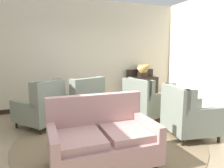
{
  "coord_description": "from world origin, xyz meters",
  "views": [
    {
      "loc": [
        -1.24,
        -3.25,
        1.63
      ],
      "look_at": [
        0.2,
        0.69,
        0.97
      ],
      "focal_mm": 33.21,
      "sensor_mm": 36.0,
      "label": 1
    }
  ],
  "objects_px": {
    "porcelain_vase": "(109,105)",
    "armchair_near_window": "(145,103)",
    "settee": "(102,139)",
    "gramophone": "(145,68)",
    "coffee_table": "(107,118)",
    "armchair_far_left": "(83,102)",
    "sideboard": "(142,88)",
    "armchair_foreground_right": "(41,108)",
    "armchair_beside_settee": "(188,116)",
    "side_table": "(132,103)"
  },
  "relations": [
    {
      "from": "porcelain_vase",
      "to": "armchair_near_window",
      "type": "xyz_separation_m",
      "value": [
        1.1,
        0.64,
        -0.21
      ]
    },
    {
      "from": "coffee_table",
      "to": "side_table",
      "type": "xyz_separation_m",
      "value": [
        0.92,
        0.8,
        0.03
      ]
    },
    {
      "from": "porcelain_vase",
      "to": "side_table",
      "type": "xyz_separation_m",
      "value": [
        0.88,
        0.84,
        -0.24
      ]
    },
    {
      "from": "coffee_table",
      "to": "porcelain_vase",
      "type": "height_order",
      "value": "porcelain_vase"
    },
    {
      "from": "armchair_near_window",
      "to": "side_table",
      "type": "distance_m",
      "value": 0.3
    },
    {
      "from": "armchair_foreground_right",
      "to": "armchair_far_left",
      "type": "relative_size",
      "value": 1.07
    },
    {
      "from": "armchair_foreground_right",
      "to": "armchair_beside_settee",
      "type": "bearing_deg",
      "value": 111.55
    },
    {
      "from": "armchair_far_left",
      "to": "sideboard",
      "type": "distance_m",
      "value": 2.22
    },
    {
      "from": "porcelain_vase",
      "to": "armchair_foreground_right",
      "type": "bearing_deg",
      "value": 140.81
    },
    {
      "from": "armchair_far_left",
      "to": "armchair_beside_settee",
      "type": "relative_size",
      "value": 1.09
    },
    {
      "from": "settee",
      "to": "gramophone",
      "type": "relative_size",
      "value": 2.4
    },
    {
      "from": "settee",
      "to": "armchair_far_left",
      "type": "bearing_deg",
      "value": 84.54
    },
    {
      "from": "coffee_table",
      "to": "armchair_far_left",
      "type": "bearing_deg",
      "value": 99.59
    },
    {
      "from": "armchair_far_left",
      "to": "armchair_beside_settee",
      "type": "distance_m",
      "value": 2.37
    },
    {
      "from": "settee",
      "to": "sideboard",
      "type": "height_order",
      "value": "sideboard"
    },
    {
      "from": "coffee_table",
      "to": "armchair_beside_settee",
      "type": "distance_m",
      "value": 1.53
    },
    {
      "from": "porcelain_vase",
      "to": "sideboard",
      "type": "bearing_deg",
      "value": 49.06
    },
    {
      "from": "settee",
      "to": "porcelain_vase",
      "type": "bearing_deg",
      "value": 64.32
    },
    {
      "from": "armchair_foreground_right",
      "to": "armchair_far_left",
      "type": "xyz_separation_m",
      "value": [
        0.95,
        0.25,
        0.0
      ]
    },
    {
      "from": "side_table",
      "to": "settee",
      "type": "bearing_deg",
      "value": -126.91
    },
    {
      "from": "sideboard",
      "to": "gramophone",
      "type": "bearing_deg",
      "value": -61.21
    },
    {
      "from": "porcelain_vase",
      "to": "gramophone",
      "type": "height_order",
      "value": "gramophone"
    },
    {
      "from": "sideboard",
      "to": "gramophone",
      "type": "height_order",
      "value": "gramophone"
    },
    {
      "from": "armchair_foreground_right",
      "to": "gramophone",
      "type": "xyz_separation_m",
      "value": [
        3.05,
        1.02,
        0.69
      ]
    },
    {
      "from": "armchair_foreground_right",
      "to": "side_table",
      "type": "bearing_deg",
      "value": 137.36
    },
    {
      "from": "armchair_beside_settee",
      "to": "armchair_far_left",
      "type": "bearing_deg",
      "value": 51.56
    },
    {
      "from": "armchair_near_window",
      "to": "gramophone",
      "type": "bearing_deg",
      "value": -49.06
    },
    {
      "from": "settee",
      "to": "coffee_table",
      "type": "bearing_deg",
      "value": 67.34
    },
    {
      "from": "armchair_near_window",
      "to": "armchair_far_left",
      "type": "height_order",
      "value": "armchair_far_left"
    },
    {
      "from": "porcelain_vase",
      "to": "armchair_near_window",
      "type": "relative_size",
      "value": 0.34
    },
    {
      "from": "armchair_beside_settee",
      "to": "sideboard",
      "type": "xyz_separation_m",
      "value": [
        0.41,
        2.58,
        0.06
      ]
    },
    {
      "from": "coffee_table",
      "to": "porcelain_vase",
      "type": "relative_size",
      "value": 2.09
    },
    {
      "from": "armchair_beside_settee",
      "to": "armchair_foreground_right",
      "type": "bearing_deg",
      "value": 68.37
    },
    {
      "from": "armchair_foreground_right",
      "to": "armchair_far_left",
      "type": "distance_m",
      "value": 0.98
    },
    {
      "from": "armchair_near_window",
      "to": "armchair_foreground_right",
      "type": "xyz_separation_m",
      "value": [
        -2.3,
        0.33,
        -0.0
      ]
    },
    {
      "from": "armchair_beside_settee",
      "to": "porcelain_vase",
      "type": "bearing_deg",
      "value": 78.4
    },
    {
      "from": "porcelain_vase",
      "to": "armchair_beside_settee",
      "type": "xyz_separation_m",
      "value": [
        1.4,
        -0.49,
        -0.22
      ]
    },
    {
      "from": "coffee_table",
      "to": "settee",
      "type": "xyz_separation_m",
      "value": [
        -0.39,
        -0.95,
        0.03
      ]
    },
    {
      "from": "settee",
      "to": "gramophone",
      "type": "distance_m",
      "value": 3.76
    },
    {
      "from": "coffee_table",
      "to": "gramophone",
      "type": "xyz_separation_m",
      "value": [
        1.9,
        1.95,
        0.74
      ]
    },
    {
      "from": "settee",
      "to": "sideboard",
      "type": "distance_m",
      "value": 3.74
    },
    {
      "from": "armchair_beside_settee",
      "to": "sideboard",
      "type": "relative_size",
      "value": 0.94
    },
    {
      "from": "gramophone",
      "to": "porcelain_vase",
      "type": "bearing_deg",
      "value": -133.05
    },
    {
      "from": "armchair_foreground_right",
      "to": "gramophone",
      "type": "height_order",
      "value": "gramophone"
    },
    {
      "from": "armchair_far_left",
      "to": "porcelain_vase",
      "type": "bearing_deg",
      "value": 79.38
    },
    {
      "from": "armchair_near_window",
      "to": "armchair_far_left",
      "type": "bearing_deg",
      "value": 46.77
    },
    {
      "from": "side_table",
      "to": "sideboard",
      "type": "height_order",
      "value": "sideboard"
    },
    {
      "from": "armchair_far_left",
      "to": "armchair_beside_settee",
      "type": "bearing_deg",
      "value": 111.87
    },
    {
      "from": "armchair_far_left",
      "to": "gramophone",
      "type": "xyz_separation_m",
      "value": [
        2.1,
        0.77,
        0.69
      ]
    },
    {
      "from": "porcelain_vase",
      "to": "armchair_far_left",
      "type": "bearing_deg",
      "value": 101.17
    }
  ]
}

